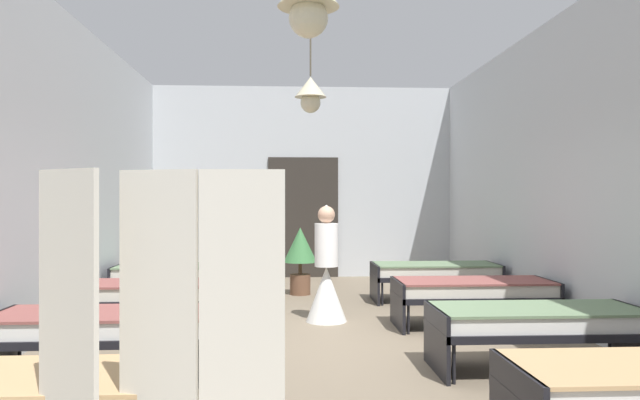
{
  "coord_description": "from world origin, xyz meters",
  "views": [
    {
      "loc": [
        -0.35,
        -6.35,
        1.55
      ],
      "look_at": [
        0.0,
        -0.15,
        1.55
      ],
      "focal_mm": 34.21,
      "sensor_mm": 36.0,
      "label": 1
    }
  ],
  "objects_px": {
    "bed_right_row_2": "(473,291)",
    "nurse_near_aisle": "(326,280)",
    "privacy_screen": "(157,342)",
    "bed_right_row_1": "(537,322)",
    "bed_left_row_3": "(180,274)",
    "bed_right_row_3": "(435,272)",
    "bed_left_row_1": "(104,327)",
    "bed_left_row_0": "(3,398)",
    "potted_plant": "(300,252)",
    "bed_left_row_2": "(152,294)"
  },
  "relations": [
    {
      "from": "bed_right_row_2",
      "to": "nurse_near_aisle",
      "type": "bearing_deg",
      "value": 166.28
    },
    {
      "from": "privacy_screen",
      "to": "bed_right_row_2",
      "type": "bearing_deg",
      "value": 73.53
    },
    {
      "from": "nurse_near_aisle",
      "to": "privacy_screen",
      "type": "bearing_deg",
      "value": -70.6
    },
    {
      "from": "bed_right_row_1",
      "to": "bed_left_row_3",
      "type": "bearing_deg",
      "value": 135.48
    },
    {
      "from": "bed_right_row_3",
      "to": "nurse_near_aisle",
      "type": "bearing_deg",
      "value": -140.22
    },
    {
      "from": "bed_right_row_1",
      "to": "privacy_screen",
      "type": "distance_m",
      "value": 3.78
    },
    {
      "from": "bed_left_row_3",
      "to": "bed_right_row_3",
      "type": "distance_m",
      "value": 3.86
    },
    {
      "from": "bed_left_row_1",
      "to": "nurse_near_aisle",
      "type": "relative_size",
      "value": 1.28
    },
    {
      "from": "bed_left_row_1",
      "to": "nurse_near_aisle",
      "type": "height_order",
      "value": "nurse_near_aisle"
    },
    {
      "from": "bed_left_row_0",
      "to": "potted_plant",
      "type": "bearing_deg",
      "value": 74.26
    },
    {
      "from": "nurse_near_aisle",
      "to": "potted_plant",
      "type": "relative_size",
      "value": 1.36
    },
    {
      "from": "bed_left_row_3",
      "to": "privacy_screen",
      "type": "height_order",
      "value": "privacy_screen"
    },
    {
      "from": "bed_left_row_0",
      "to": "nurse_near_aisle",
      "type": "relative_size",
      "value": 1.28
    },
    {
      "from": "bed_left_row_2",
      "to": "bed_left_row_3",
      "type": "relative_size",
      "value": 1.0
    },
    {
      "from": "bed_right_row_1",
      "to": "bed_right_row_2",
      "type": "height_order",
      "value": "same"
    },
    {
      "from": "bed_left_row_3",
      "to": "bed_right_row_3",
      "type": "bearing_deg",
      "value": 0.0
    },
    {
      "from": "bed_right_row_3",
      "to": "potted_plant",
      "type": "height_order",
      "value": "potted_plant"
    },
    {
      "from": "bed_left_row_1",
      "to": "bed_left_row_2",
      "type": "bearing_deg",
      "value": 90.0
    },
    {
      "from": "bed_right_row_2",
      "to": "potted_plant",
      "type": "distance_m",
      "value": 3.36
    },
    {
      "from": "bed_left_row_0",
      "to": "nurse_near_aisle",
      "type": "distance_m",
      "value": 4.72
    },
    {
      "from": "bed_left_row_1",
      "to": "nurse_near_aisle",
      "type": "xyz_separation_m",
      "value": [
        2.1,
        2.33,
        0.09
      ]
    },
    {
      "from": "bed_right_row_2",
      "to": "bed_left_row_1",
      "type": "bearing_deg",
      "value": -153.82
    },
    {
      "from": "bed_left_row_2",
      "to": "bed_right_row_3",
      "type": "height_order",
      "value": "same"
    },
    {
      "from": "bed_left_row_0",
      "to": "bed_left_row_2",
      "type": "relative_size",
      "value": 1.0
    },
    {
      "from": "bed_right_row_1",
      "to": "potted_plant",
      "type": "xyz_separation_m",
      "value": [
        -2.05,
        4.55,
        0.26
      ]
    },
    {
      "from": "bed_left_row_3",
      "to": "privacy_screen",
      "type": "relative_size",
      "value": 1.12
    },
    {
      "from": "bed_right_row_2",
      "to": "bed_right_row_3",
      "type": "xyz_separation_m",
      "value": [
        0.0,
        1.9,
        0.0
      ]
    },
    {
      "from": "bed_right_row_1",
      "to": "bed_left_row_2",
      "type": "distance_m",
      "value": 4.31
    },
    {
      "from": "bed_left_row_0",
      "to": "nurse_near_aisle",
      "type": "xyz_separation_m",
      "value": [
        2.1,
        4.23,
        0.09
      ]
    },
    {
      "from": "bed_right_row_2",
      "to": "bed_left_row_3",
      "type": "bearing_deg",
      "value": 153.82
    },
    {
      "from": "bed_right_row_1",
      "to": "bed_right_row_3",
      "type": "bearing_deg",
      "value": 90.0
    },
    {
      "from": "bed_left_row_3",
      "to": "bed_right_row_3",
      "type": "height_order",
      "value": "same"
    },
    {
      "from": "bed_left_row_3",
      "to": "potted_plant",
      "type": "xyz_separation_m",
      "value": [
        1.82,
        0.75,
        0.26
      ]
    },
    {
      "from": "bed_right_row_1",
      "to": "bed_right_row_3",
      "type": "distance_m",
      "value": 3.8
    },
    {
      "from": "bed_left_row_1",
      "to": "bed_right_row_2",
      "type": "relative_size",
      "value": 1.0
    },
    {
      "from": "bed_right_row_2",
      "to": "potted_plant",
      "type": "xyz_separation_m",
      "value": [
        -2.05,
        2.65,
        0.26
      ]
    },
    {
      "from": "bed_right_row_2",
      "to": "bed_left_row_3",
      "type": "relative_size",
      "value": 1.0
    },
    {
      "from": "bed_right_row_1",
      "to": "bed_left_row_3",
      "type": "distance_m",
      "value": 5.42
    },
    {
      "from": "bed_right_row_2",
      "to": "bed_right_row_3",
      "type": "relative_size",
      "value": 1.0
    },
    {
      "from": "bed_left_row_1",
      "to": "privacy_screen",
      "type": "relative_size",
      "value": 1.12
    },
    {
      "from": "bed_left_row_0",
      "to": "bed_left_row_2",
      "type": "xyz_separation_m",
      "value": [
        0.0,
        3.8,
        0.0
      ]
    },
    {
      "from": "bed_right_row_2",
      "to": "nurse_near_aisle",
      "type": "relative_size",
      "value": 1.28
    },
    {
      "from": "bed_right_row_1",
      "to": "privacy_screen",
      "type": "bearing_deg",
      "value": -140.89
    },
    {
      "from": "bed_right_row_1",
      "to": "bed_right_row_2",
      "type": "bearing_deg",
      "value": 90.0
    },
    {
      "from": "bed_left_row_0",
      "to": "bed_left_row_3",
      "type": "xyz_separation_m",
      "value": [
        0.0,
        5.7,
        0.0
      ]
    },
    {
      "from": "bed_left_row_2",
      "to": "bed_right_row_1",
      "type": "bearing_deg",
      "value": -26.18
    },
    {
      "from": "bed_left_row_3",
      "to": "bed_right_row_3",
      "type": "relative_size",
      "value": 1.0
    },
    {
      "from": "bed_right_row_3",
      "to": "privacy_screen",
      "type": "xyz_separation_m",
      "value": [
        -2.91,
        -6.17,
        0.41
      ]
    },
    {
      "from": "bed_left_row_0",
      "to": "bed_right_row_3",
      "type": "bearing_deg",
      "value": 55.86
    },
    {
      "from": "bed_left_row_1",
      "to": "privacy_screen",
      "type": "xyz_separation_m",
      "value": [
        0.95,
        -2.37,
        0.41
      ]
    }
  ]
}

